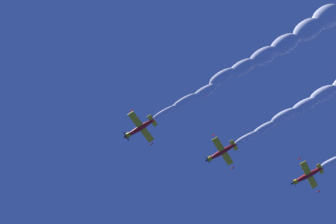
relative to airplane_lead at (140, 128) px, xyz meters
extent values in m
ellipsoid|color=red|center=(0.16, 0.21, 0.01)|extent=(5.50, 6.49, 1.80)
cylinder|color=yellow|center=(-1.83, -2.39, -0.21)|extent=(1.65, 1.66, 1.43)
cone|color=black|center=(-2.25, -2.94, -0.26)|extent=(0.96, 1.02, 0.70)
cylinder|color=#3F3F47|center=(-2.15, -2.81, -0.25)|extent=(2.31, 2.00, 3.02)
cube|color=yellow|center=(0.34, 0.37, -0.15)|extent=(7.95, 6.56, 2.48)
ellipsoid|color=red|center=(3.71, -2.31, 0.95)|extent=(0.84, 0.97, 0.38)
ellipsoid|color=red|center=(-3.04, 3.05, -1.24)|extent=(0.84, 0.97, 0.38)
cube|color=yellow|center=(2.06, 2.70, 0.28)|extent=(3.11, 2.69, 0.97)
cube|color=red|center=(1.97, 2.81, 0.80)|extent=(1.02, 1.25, 1.26)
ellipsoid|color=#1E232D|center=(-0.14, 0.00, 0.42)|extent=(1.69, 1.85, 0.96)
ellipsoid|color=red|center=(-3.96, 19.64, 0.83)|extent=(5.50, 6.51, 1.65)
cylinder|color=yellow|center=(-5.96, 17.04, 0.68)|extent=(1.67, 1.65, 1.43)
cone|color=black|center=(-6.38, 16.48, 0.65)|extent=(0.97, 1.01, 0.69)
cylinder|color=#3F3F47|center=(-6.28, 16.61, 0.66)|extent=(2.37, 1.97, 3.05)
cube|color=yellow|center=(-3.79, 19.79, 0.66)|extent=(7.91, 6.54, 2.59)
ellipsoid|color=red|center=(-0.41, 17.14, 1.83)|extent=(0.85, 0.97, 0.36)
ellipsoid|color=red|center=(-7.17, 22.44, -0.50)|extent=(0.85, 0.97, 0.36)
cube|color=yellow|center=(-2.07, 22.14, 1.02)|extent=(3.10, 2.69, 1.00)
cube|color=red|center=(-2.15, 22.26, 1.54)|extent=(1.05, 1.24, 1.23)
ellipsoid|color=#1E232D|center=(-4.26, 19.44, 1.24)|extent=(1.70, 1.85, 0.93)
ellipsoid|color=red|center=(-6.76, 40.05, -1.13)|extent=(5.47, 6.52, 1.45)
cylinder|color=yellow|center=(-8.75, 37.45, -1.18)|extent=(1.68, 1.62, 1.39)
cone|color=black|center=(-9.18, 36.89, -1.19)|extent=(0.97, 1.00, 0.66)
cylinder|color=#3F3F47|center=(-9.08, 37.02, -1.19)|extent=(2.40, 1.90, 3.03)
cube|color=yellow|center=(-6.59, 40.20, -1.29)|extent=(7.93, 6.56, 2.45)
ellipsoid|color=red|center=(-3.18, 37.56, -0.18)|extent=(0.84, 0.97, 0.33)
ellipsoid|color=red|center=(-9.99, 42.83, -2.41)|extent=(0.84, 0.97, 0.33)
cube|color=yellow|center=(-4.86, 42.55, -1.02)|extent=(3.11, 2.70, 0.93)
cube|color=red|center=(-4.93, 42.68, -0.50)|extent=(1.05, 1.21, 1.20)
ellipsoid|color=#1E232D|center=(-7.05, 39.86, -0.70)|extent=(1.70, 1.84, 0.89)
ellipsoid|color=white|center=(4.33, 5.21, 0.25)|extent=(5.07, 6.04, 1.64)
ellipsoid|color=white|center=(7.32, 9.40, 0.67)|extent=(5.44, 6.33, 2.08)
ellipsoid|color=white|center=(9.98, 13.61, 0.68)|extent=(5.80, 6.62, 2.53)
ellipsoid|color=white|center=(13.66, 17.08, 1.08)|extent=(6.17, 6.91, 2.98)
ellipsoid|color=white|center=(16.05, 21.02, 1.28)|extent=(6.54, 7.20, 3.43)
ellipsoid|color=white|center=(19.03, 25.21, 1.53)|extent=(6.91, 7.48, 3.87)
ellipsoid|color=white|center=(22.06, 29.41, 1.85)|extent=(7.27, 7.77, 4.32)
ellipsoid|color=white|center=(25.70, 33.77, 1.82)|extent=(7.64, 8.06, 4.77)
ellipsoid|color=white|center=(28.80, 37.37, 2.26)|extent=(8.01, 8.35, 5.21)
ellipsoid|color=white|center=(0.12, 24.87, 1.21)|extent=(5.07, 6.04, 1.64)
ellipsoid|color=white|center=(2.98, 28.82, 1.44)|extent=(5.44, 6.33, 2.08)
ellipsoid|color=white|center=(6.18, 32.51, 1.55)|extent=(5.80, 6.62, 2.53)
ellipsoid|color=white|center=(9.03, 36.75, 1.74)|extent=(6.17, 6.91, 2.98)
ellipsoid|color=white|center=(12.05, 40.56, 2.21)|extent=(6.54, 7.20, 3.43)
ellipsoid|color=white|center=(-2.70, 45.06, -0.80)|extent=(5.07, 6.04, 1.64)
camera|label=1|loc=(29.32, 3.17, -80.07)|focal=40.15mm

